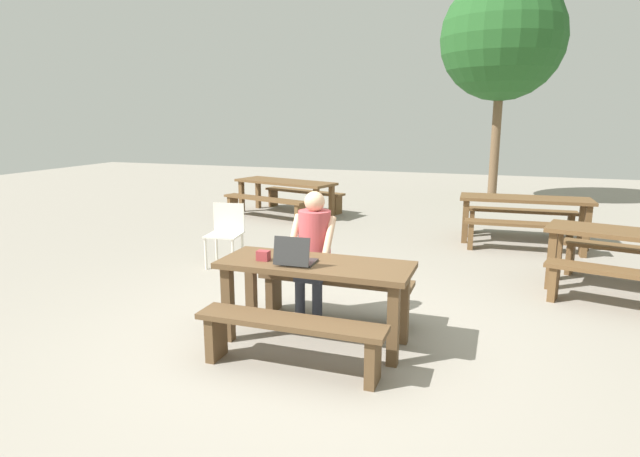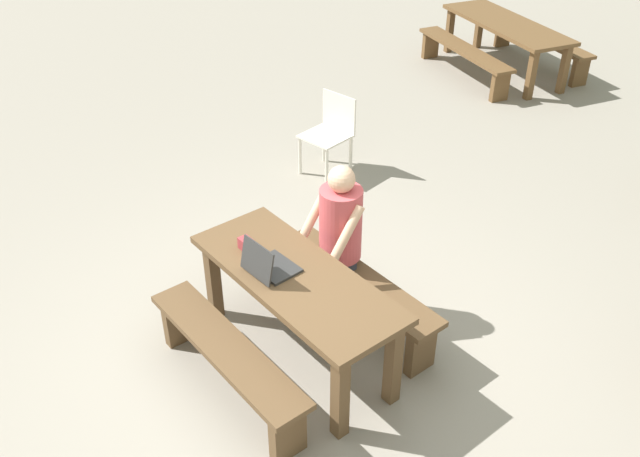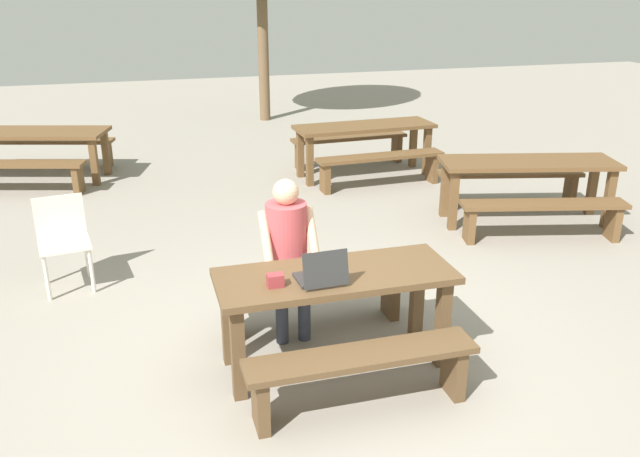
% 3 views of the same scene
% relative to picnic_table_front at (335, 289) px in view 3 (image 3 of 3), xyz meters
% --- Properties ---
extents(ground_plane, '(30.00, 30.00, 0.00)m').
position_rel_picnic_table_front_xyz_m(ground_plane, '(0.00, 0.00, -0.61)').
color(ground_plane, gray).
extents(picnic_table_front, '(1.70, 0.66, 0.74)m').
position_rel_picnic_table_front_xyz_m(picnic_table_front, '(0.00, 0.00, 0.00)').
color(picnic_table_front, brown).
rests_on(picnic_table_front, ground).
extents(bench_near, '(1.55, 0.30, 0.44)m').
position_rel_picnic_table_front_xyz_m(bench_near, '(0.00, -0.59, -0.29)').
color(bench_near, brown).
rests_on(bench_near, ground).
extents(bench_far, '(1.55, 0.30, 0.44)m').
position_rel_picnic_table_front_xyz_m(bench_far, '(0.00, 0.59, -0.29)').
color(bench_far, brown).
rests_on(bench_far, ground).
extents(laptop, '(0.33, 0.32, 0.26)m').
position_rel_picnic_table_front_xyz_m(laptop, '(-0.14, -0.13, 0.19)').
color(laptop, '#2D2D2D').
rests_on(laptop, picnic_table_front).
extents(small_pouch, '(0.11, 0.08, 0.09)m').
position_rel_picnic_table_front_xyz_m(small_pouch, '(-0.46, -0.09, 0.18)').
color(small_pouch, '#993338').
rests_on(small_pouch, picnic_table_front).
extents(person_seated, '(0.43, 0.42, 1.29)m').
position_rel_picnic_table_front_xyz_m(person_seated, '(-0.22, 0.56, 0.14)').
color(person_seated, '#333847').
rests_on(person_seated, ground).
extents(plastic_chair, '(0.50, 0.50, 0.84)m').
position_rel_picnic_table_front_xyz_m(plastic_chair, '(-2.00, 1.98, -0.15)').
color(plastic_chair, silver).
rests_on(plastic_chair, ground).
extents(picnic_table_mid, '(2.00, 0.74, 0.74)m').
position_rel_picnic_table_front_xyz_m(picnic_table_mid, '(1.86, 4.64, 0.01)').
color(picnic_table_mid, brown).
rests_on(picnic_table_mid, ground).
extents(bench_mid_south, '(1.79, 0.38, 0.45)m').
position_rel_picnic_table_front_xyz_m(bench_mid_south, '(1.89, 4.05, -0.27)').
color(bench_mid_south, brown).
rests_on(bench_mid_south, ground).
extents(bench_mid_north, '(1.79, 0.38, 0.45)m').
position_rel_picnic_table_front_xyz_m(bench_mid_north, '(1.84, 5.23, -0.27)').
color(bench_mid_north, brown).
rests_on(bench_mid_north, ground).
extents(picnic_table_rear, '(2.28, 1.29, 0.70)m').
position_rel_picnic_table_front_xyz_m(picnic_table_rear, '(-2.72, 5.74, -0.01)').
color(picnic_table_rear, brown).
rests_on(picnic_table_rear, ground).
extents(bench_rear_south, '(1.95, 0.82, 0.43)m').
position_rel_picnic_table_front_xyz_m(bench_rear_south, '(-2.89, 5.11, -0.28)').
color(bench_rear_south, brown).
rests_on(bench_rear_south, ground).
extents(bench_rear_north, '(1.95, 0.82, 0.43)m').
position_rel_picnic_table_front_xyz_m(bench_rear_north, '(-2.54, 6.36, -0.28)').
color(bench_rear_north, brown).
rests_on(bench_rear_north, ground).
extents(picnic_table_distant, '(2.08, 1.10, 0.74)m').
position_rel_picnic_table_front_xyz_m(picnic_table_distant, '(3.03, 2.32, 0.01)').
color(picnic_table_distant, brown).
rests_on(picnic_table_distant, ground).
extents(bench_distant_south, '(1.81, 0.71, 0.44)m').
position_rel_picnic_table_front_xyz_m(bench_distant_south, '(2.89, 1.74, -0.28)').
color(bench_distant_south, brown).
rests_on(bench_distant_south, ground).
extents(bench_distant_north, '(1.81, 0.71, 0.44)m').
position_rel_picnic_table_front_xyz_m(bench_distant_north, '(3.17, 2.90, -0.28)').
color(bench_distant_north, brown).
rests_on(bench_distant_north, ground).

